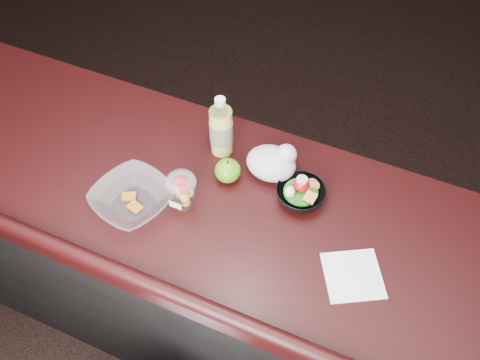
% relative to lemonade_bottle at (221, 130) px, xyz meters
% --- Properties ---
extents(room_shell, '(8.00, 8.00, 8.00)m').
position_rel_lemonade_bottle_xyz_m(room_shell, '(-0.00, -0.49, 0.71)').
color(room_shell, black).
rests_on(room_shell, ground).
extents(counter, '(4.06, 0.71, 1.02)m').
position_rel_lemonade_bottle_xyz_m(counter, '(-0.00, -0.19, -0.61)').
color(counter, black).
rests_on(counter, ground).
extents(lemonade_bottle, '(0.08, 0.08, 0.23)m').
position_rel_lemonade_bottle_xyz_m(lemonade_bottle, '(0.00, 0.00, 0.00)').
color(lemonade_bottle, '#E3EB3D').
rests_on(lemonade_bottle, counter).
extents(fruit_cup, '(0.09, 0.09, 0.13)m').
position_rel_lemonade_bottle_xyz_m(fruit_cup, '(-0.02, -0.25, -0.03)').
color(fruit_cup, white).
rests_on(fruit_cup, counter).
extents(green_apple, '(0.08, 0.08, 0.09)m').
position_rel_lemonade_bottle_xyz_m(green_apple, '(0.07, -0.10, -0.06)').
color(green_apple, '#3F7A0E').
rests_on(green_apple, counter).
extents(plastic_bag, '(0.16, 0.13, 0.12)m').
position_rel_lemonade_bottle_xyz_m(plastic_bag, '(0.19, -0.02, -0.04)').
color(plastic_bag, silver).
rests_on(plastic_bag, counter).
extents(snack_bowl, '(0.16, 0.16, 0.08)m').
position_rel_lemonade_bottle_xyz_m(snack_bowl, '(0.31, -0.09, -0.07)').
color(snack_bowl, black).
rests_on(snack_bowl, counter).
extents(takeout_bowl, '(0.29, 0.29, 0.06)m').
position_rel_lemonade_bottle_xyz_m(takeout_bowl, '(-0.16, -0.32, -0.07)').
color(takeout_bowl, silver).
rests_on(takeout_bowl, counter).
extents(paper_napkin, '(0.22, 0.22, 0.00)m').
position_rel_lemonade_bottle_xyz_m(paper_napkin, '(0.54, -0.28, -0.10)').
color(paper_napkin, white).
rests_on(paper_napkin, counter).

